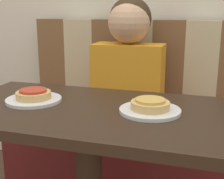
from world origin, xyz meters
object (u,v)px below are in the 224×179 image
plate_left (34,100)px  plate_right (150,111)px  person (129,60)px  pizza_left (33,94)px  pizza_right (150,104)px

plate_left → plate_right: bearing=0.0°
person → plate_right: (0.22, -0.59, -0.07)m
plate_left → pizza_left: pizza_left is taller
plate_left → person: bearing=69.4°
pizza_left → pizza_right: same height
person → plate_right: 0.64m
plate_right → pizza_right: pizza_right is taller
pizza_left → pizza_right: size_ratio=1.00×
plate_right → pizza_left: bearing=180.0°
person → plate_left: bearing=-110.6°
person → pizza_right: size_ratio=5.25×
plate_left → pizza_left: 0.02m
pizza_right → plate_right: bearing=0.0°
pizza_right → pizza_left: bearing=180.0°
plate_right → pizza_right: (0.00, 0.00, 0.02)m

